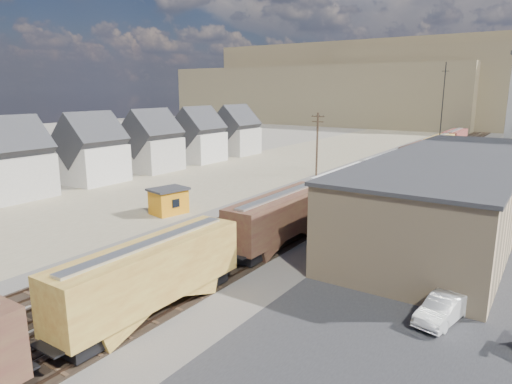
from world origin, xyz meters
The scene contains 13 objects.
ground centered at (0.00, 0.00, 0.00)m, with size 300.00×300.00×0.00m, color #6B6356.
ballast_bed centered at (0.00, 50.00, 0.03)m, with size 18.00×200.00×0.06m, color #4C4742.
dirt_yard centered at (-20.00, 40.00, 0.01)m, with size 24.00×180.00×0.03m, color #786D53.
rail_tracks centered at (-0.55, 50.00, 0.11)m, with size 11.40×200.00×0.24m.
freight_train centered at (3.80, 32.77, 2.79)m, with size 3.00×119.74×4.46m.
warehouse centered at (14.98, 25.00, 3.65)m, with size 12.40×40.40×7.25m.
utility_pole_north centered at (-8.50, 42.00, 5.30)m, with size 2.20×0.32×10.00m.
radio_mast centered at (6.00, 60.00, 9.12)m, with size 1.20×0.16×18.00m.
townhouse_row centered at (-34.00, 25.00, 4.34)m, with size 8.15×68.16×10.47m.
hills_north centered at (0.17, 167.92, 14.10)m, with size 265.00×80.00×32.00m.
maintenance_shed centered at (-12.02, 12.36, 1.49)m, with size 3.82×4.52×2.92m.
parked_car_red centered at (19.50, 7.71, 0.73)m, with size 1.72×4.27×1.45m, color #A6240F.
parked_car_white centered at (18.76, 3.82, 0.79)m, with size 1.67×4.78×1.58m, color silver.
Camera 1 is at (23.33, -23.11, 13.62)m, focal length 32.00 mm.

